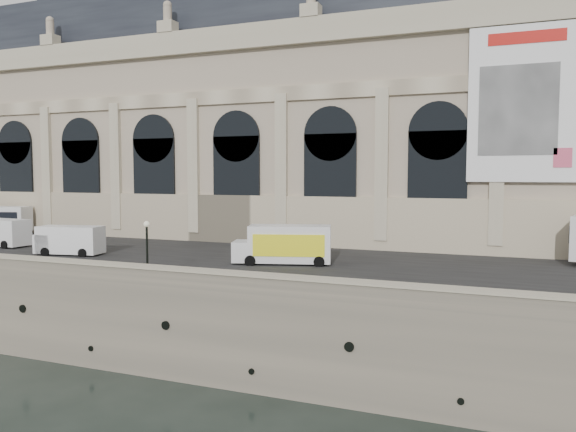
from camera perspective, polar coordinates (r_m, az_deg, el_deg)
name	(u,v)px	position (r m, az deg, el deg)	size (l,w,h in m)	color
ground	(141,376)	(39.23, -14.72, -15.48)	(260.00, 260.00, 0.00)	black
quay	(315,257)	(69.06, 2.74, -4.18)	(160.00, 70.00, 6.00)	gray
street	(237,256)	(49.42, -5.18, -4.04)	(160.00, 24.00, 0.06)	#2D2D2D
parapet	(145,275)	(38.01, -14.37, -5.78)	(160.00, 1.40, 1.21)	gray
museum	(256,118)	(67.00, -3.30, 9.90)	(69.00, 18.70, 29.10)	#B6A48C
van_c	(67,240)	(53.28, -21.54, -2.31)	(6.11, 3.20, 2.59)	white
box_truck	(284,245)	(44.55, -0.38, -2.94)	(8.09, 4.51, 3.11)	white
lamp_right	(147,251)	(39.13, -14.12, -3.44)	(0.41, 0.41, 4.02)	black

